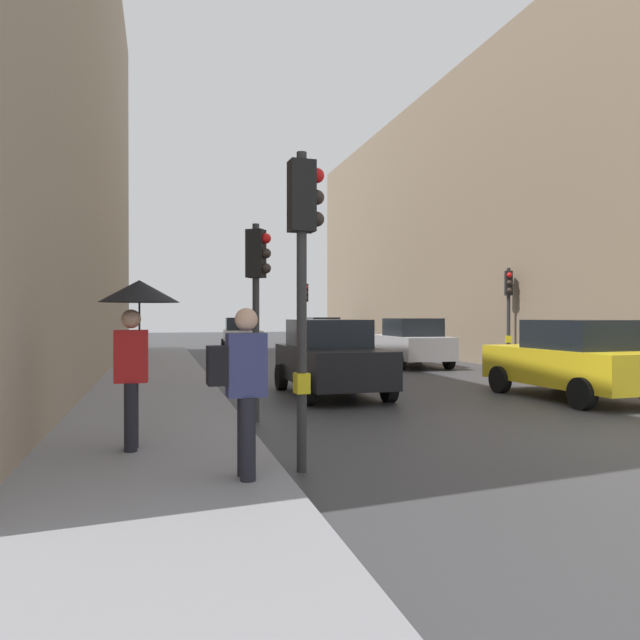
{
  "coord_description": "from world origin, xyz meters",
  "views": [
    {
      "loc": [
        -6.58,
        -7.06,
        1.85
      ],
      "look_at": [
        -2.13,
        9.25,
        1.73
      ],
      "focal_mm": 33.04,
      "sensor_mm": 36.0,
      "label": 1
    }
  ],
  "objects_px": {
    "traffic_light_mid_street": "(509,299)",
    "car_yellow_taxi": "(573,360)",
    "car_silver_hatchback": "(410,342)",
    "pedestrian_with_grey_backpack": "(242,382)",
    "traffic_light_near_left": "(304,252)",
    "car_dark_suv": "(330,357)",
    "pedestrian_with_umbrella": "(137,316)",
    "car_green_estate": "(322,332)",
    "traffic_light_near_right": "(257,285)",
    "traffic_light_far_median": "(305,304)",
    "car_white_compact": "(242,335)"
  },
  "relations": [
    {
      "from": "traffic_light_mid_street",
      "to": "car_yellow_taxi",
      "type": "bearing_deg",
      "value": -112.07
    },
    {
      "from": "car_silver_hatchback",
      "to": "pedestrian_with_grey_backpack",
      "type": "bearing_deg",
      "value": -120.24
    },
    {
      "from": "traffic_light_near_left",
      "to": "car_dark_suv",
      "type": "distance_m",
      "value": 6.95
    },
    {
      "from": "pedestrian_with_grey_backpack",
      "to": "pedestrian_with_umbrella",
      "type": "bearing_deg",
      "value": 123.24
    },
    {
      "from": "car_yellow_taxi",
      "to": "car_green_estate",
      "type": "bearing_deg",
      "value": 88.87
    },
    {
      "from": "traffic_light_mid_street",
      "to": "traffic_light_near_left",
      "type": "relative_size",
      "value": 0.92
    },
    {
      "from": "car_green_estate",
      "to": "traffic_light_near_left",
      "type": "bearing_deg",
      "value": -105.96
    },
    {
      "from": "traffic_light_mid_street",
      "to": "traffic_light_near_right",
      "type": "distance_m",
      "value": 12.41
    },
    {
      "from": "car_dark_suv",
      "to": "pedestrian_with_umbrella",
      "type": "bearing_deg",
      "value": -127.34
    },
    {
      "from": "traffic_light_far_median",
      "to": "car_dark_suv",
      "type": "distance_m",
      "value": 13.96
    },
    {
      "from": "car_dark_suv",
      "to": "traffic_light_mid_street",
      "type": "bearing_deg",
      "value": 30.64
    },
    {
      "from": "car_white_compact",
      "to": "traffic_light_mid_street",
      "type": "bearing_deg",
      "value": -58.31
    },
    {
      "from": "traffic_light_mid_street",
      "to": "pedestrian_with_grey_backpack",
      "type": "relative_size",
      "value": 1.97
    },
    {
      "from": "traffic_light_mid_street",
      "to": "car_silver_hatchback",
      "type": "relative_size",
      "value": 0.82
    },
    {
      "from": "pedestrian_with_grey_backpack",
      "to": "traffic_light_near_left",
      "type": "bearing_deg",
      "value": 39.97
    },
    {
      "from": "car_dark_suv",
      "to": "car_silver_hatchback",
      "type": "bearing_deg",
      "value": 53.18
    },
    {
      "from": "traffic_light_near_right",
      "to": "car_silver_hatchback",
      "type": "bearing_deg",
      "value": 53.27
    },
    {
      "from": "traffic_light_mid_street",
      "to": "pedestrian_with_umbrella",
      "type": "xyz_separation_m",
      "value": [
        -11.8,
        -9.94,
        -0.57
      ]
    },
    {
      "from": "car_yellow_taxi",
      "to": "pedestrian_with_grey_backpack",
      "type": "height_order",
      "value": "pedestrian_with_grey_backpack"
    },
    {
      "from": "traffic_light_near_right",
      "to": "car_dark_suv",
      "type": "relative_size",
      "value": 0.82
    },
    {
      "from": "traffic_light_near_right",
      "to": "traffic_light_far_median",
      "type": "bearing_deg",
      "value": 73.38
    },
    {
      "from": "traffic_light_near_right",
      "to": "car_dark_suv",
      "type": "distance_m",
      "value": 3.97
    },
    {
      "from": "car_white_compact",
      "to": "car_yellow_taxi",
      "type": "bearing_deg",
      "value": -75.59
    },
    {
      "from": "traffic_light_near_right",
      "to": "traffic_light_mid_street",
      "type": "bearing_deg",
      "value": 37.24
    },
    {
      "from": "pedestrian_with_grey_backpack",
      "to": "car_dark_suv",
      "type": "bearing_deg",
      "value": 66.92
    },
    {
      "from": "car_green_estate",
      "to": "car_silver_hatchback",
      "type": "height_order",
      "value": "same"
    },
    {
      "from": "traffic_light_mid_street",
      "to": "traffic_light_near_right",
      "type": "relative_size",
      "value": 1.01
    },
    {
      "from": "pedestrian_with_umbrella",
      "to": "car_silver_hatchback",
      "type": "bearing_deg",
      "value": 52.94
    },
    {
      "from": "traffic_light_near_left",
      "to": "pedestrian_with_grey_backpack",
      "type": "bearing_deg",
      "value": -140.03
    },
    {
      "from": "traffic_light_near_right",
      "to": "car_yellow_taxi",
      "type": "distance_m",
      "value": 7.42
    },
    {
      "from": "car_green_estate",
      "to": "traffic_light_mid_street",
      "type": "bearing_deg",
      "value": -81.95
    },
    {
      "from": "traffic_light_near_right",
      "to": "car_silver_hatchback",
      "type": "distance_m",
      "value": 12.12
    },
    {
      "from": "pedestrian_with_umbrella",
      "to": "traffic_light_mid_street",
      "type": "bearing_deg",
      "value": 40.11
    },
    {
      "from": "car_silver_hatchback",
      "to": "car_dark_suv",
      "type": "relative_size",
      "value": 1.01
    },
    {
      "from": "traffic_light_far_median",
      "to": "car_dark_suv",
      "type": "xyz_separation_m",
      "value": [
        -2.76,
        -13.61,
        -1.5
      ]
    },
    {
      "from": "car_dark_suv",
      "to": "pedestrian_with_umbrella",
      "type": "distance_m",
      "value": 6.84
    },
    {
      "from": "car_silver_hatchback",
      "to": "car_white_compact",
      "type": "height_order",
      "value": "same"
    },
    {
      "from": "traffic_light_far_median",
      "to": "traffic_light_near_right",
      "type": "distance_m",
      "value": 17.28
    },
    {
      "from": "traffic_light_near_left",
      "to": "car_white_compact",
      "type": "bearing_deg",
      "value": 84.09
    },
    {
      "from": "traffic_light_near_right",
      "to": "car_silver_hatchback",
      "type": "relative_size",
      "value": 0.81
    },
    {
      "from": "traffic_light_far_median",
      "to": "pedestrian_with_umbrella",
      "type": "bearing_deg",
      "value": -109.87
    },
    {
      "from": "car_green_estate",
      "to": "pedestrian_with_grey_backpack",
      "type": "xyz_separation_m",
      "value": [
        -8.47,
        -27.42,
        0.29
      ]
    },
    {
      "from": "car_green_estate",
      "to": "car_dark_suv",
      "type": "height_order",
      "value": "same"
    },
    {
      "from": "car_silver_hatchback",
      "to": "pedestrian_with_umbrella",
      "type": "relative_size",
      "value": 1.99
    },
    {
      "from": "traffic_light_far_median",
      "to": "car_green_estate",
      "type": "relative_size",
      "value": 0.81
    },
    {
      "from": "traffic_light_far_median",
      "to": "traffic_light_near_right",
      "type": "bearing_deg",
      "value": -106.62
    },
    {
      "from": "traffic_light_near_right",
      "to": "car_green_estate",
      "type": "xyz_separation_m",
      "value": [
        7.65,
        23.31,
        -1.51
      ]
    },
    {
      "from": "traffic_light_far_median",
      "to": "traffic_light_near_left",
      "type": "distance_m",
      "value": 20.58
    },
    {
      "from": "car_silver_hatchback",
      "to": "car_yellow_taxi",
      "type": "xyz_separation_m",
      "value": [
        0.02,
        -8.73,
        0.0
      ]
    },
    {
      "from": "traffic_light_far_median",
      "to": "car_dark_suv",
      "type": "height_order",
      "value": "traffic_light_far_median"
    }
  ]
}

